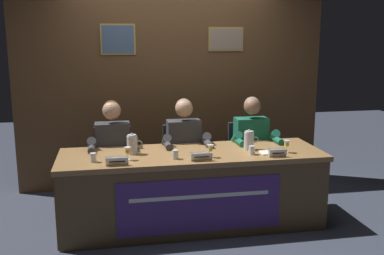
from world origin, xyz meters
TOP-DOWN VIEW (x-y plane):
  - ground_plane at (0.00, 0.00)m, footprint 12.00×12.00m
  - wall_back_panelled at (-0.00, 1.29)m, footprint 3.78×0.14m
  - conference_table at (-0.00, -0.11)m, footprint 2.58×0.83m
  - chair_left at (-0.76, 0.60)m, footprint 0.44×0.44m
  - panelist_left at (-0.76, 0.40)m, footprint 0.51×0.48m
  - nameplate_left at (-0.74, -0.32)m, footprint 0.20×0.06m
  - juice_glass_left at (-0.63, -0.16)m, footprint 0.06×0.06m
  - water_cup_left at (-0.94, -0.17)m, footprint 0.06×0.06m
  - chair_center at (0.00, 0.60)m, footprint 0.44×0.44m
  - panelist_center at (0.00, 0.40)m, footprint 0.51×0.48m
  - nameplate_center at (0.03, -0.31)m, footprint 0.20×0.06m
  - juice_glass_center at (0.14, -0.21)m, footprint 0.06×0.06m
  - water_cup_center at (-0.20, -0.21)m, footprint 0.06×0.06m
  - chair_right at (0.76, 0.60)m, footprint 0.44×0.44m
  - panelist_right at (0.76, 0.40)m, footprint 0.51×0.48m
  - nameplate_right at (0.77, -0.31)m, footprint 0.17×0.06m
  - juice_glass_right at (0.91, -0.18)m, footprint 0.06×0.06m
  - water_cup_right at (0.55, -0.18)m, footprint 0.06×0.06m
  - water_pitcher_left_side at (-0.58, 0.05)m, footprint 0.15×0.10m
  - water_pitcher_right_side at (0.58, -0.00)m, footprint 0.15×0.10m
  - document_stack_right at (0.76, -0.17)m, footprint 0.21×0.15m

SIDE VIEW (x-z plane):
  - ground_plane at x=0.00m, z-range 0.00..0.00m
  - chair_left at x=-0.76m, z-range -0.02..0.87m
  - chair_center at x=0.00m, z-range -0.02..0.87m
  - chair_right at x=0.76m, z-range -0.02..0.87m
  - conference_table at x=0.00m, z-range 0.13..0.87m
  - panelist_left at x=-0.76m, z-range 0.10..1.31m
  - panelist_center at x=0.00m, z-range 0.10..1.31m
  - panelist_right at x=0.76m, z-range 0.10..1.31m
  - document_stack_right at x=0.76m, z-range 0.74..0.75m
  - water_cup_left at x=-0.94m, z-range 0.74..0.82m
  - water_cup_center at x=-0.20m, z-range 0.74..0.82m
  - water_cup_right at x=0.55m, z-range 0.74..0.82m
  - nameplate_left at x=-0.74m, z-range 0.74..0.82m
  - nameplate_center at x=0.03m, z-range 0.74..0.82m
  - nameplate_right at x=0.77m, z-range 0.74..0.82m
  - juice_glass_left at x=-0.63m, z-range 0.77..0.89m
  - juice_glass_center at x=0.14m, z-range 0.77..0.89m
  - juice_glass_right at x=0.91m, z-range 0.77..0.89m
  - water_pitcher_left_side at x=-0.58m, z-range 0.73..0.94m
  - water_pitcher_right_side at x=0.58m, z-range 0.73..0.94m
  - wall_back_panelled at x=0.00m, z-range 0.00..2.60m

